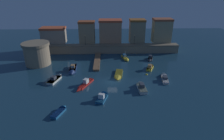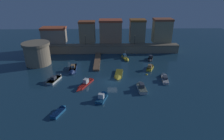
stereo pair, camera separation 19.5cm
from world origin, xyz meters
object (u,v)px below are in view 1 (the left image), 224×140
(quay_lamp_0, at_px, (85,38))
(quay_lamp_1, at_px, (134,38))
(moored_boat_0, at_px, (150,59))
(moored_boat_3, at_px, (56,78))
(moored_boat_7, at_px, (118,76))
(mooring_buoy_0, at_px, (147,75))
(moored_boat_6, at_px, (84,85))
(moored_boat_2, at_px, (103,96))
(fortress_tower, at_px, (37,54))
(moored_boat_10, at_px, (150,67))
(moored_boat_9, at_px, (126,58))
(moored_boat_1, at_px, (61,111))
(moored_boat_8, at_px, (164,77))
(moored_boat_5, at_px, (141,86))
(moored_boat_4, at_px, (73,70))

(quay_lamp_0, distance_m, quay_lamp_1, 17.47)
(moored_boat_0, height_order, moored_boat_3, moored_boat_0)
(moored_boat_7, height_order, mooring_buoy_0, moored_boat_7)
(quay_lamp_1, xyz_separation_m, moored_boat_6, (-15.53, -25.07, -4.89))
(quay_lamp_0, relative_size, mooring_buoy_0, 6.15)
(moored_boat_2, bearing_deg, fortress_tower, 63.71)
(quay_lamp_0, distance_m, moored_boat_10, 25.62)
(moored_boat_0, height_order, moored_boat_2, moored_boat_2)
(quay_lamp_0, distance_m, moored_boat_9, 16.17)
(moored_boat_10, bearing_deg, moored_boat_0, 13.07)
(moored_boat_3, xyz_separation_m, moored_boat_6, (7.64, -3.89, 0.01))
(moored_boat_1, relative_size, moored_boat_8, 0.69)
(quay_lamp_0, height_order, mooring_buoy_0, quay_lamp_0)
(moored_boat_5, bearing_deg, fortress_tower, 58.79)
(moored_boat_10, relative_size, mooring_buoy_0, 8.31)
(quay_lamp_0, distance_m, moored_boat_6, 25.63)
(moored_boat_2, distance_m, moored_boat_8, 18.32)
(moored_boat_3, distance_m, moored_boat_7, 16.35)
(quay_lamp_1, relative_size, mooring_buoy_0, 6.00)
(moored_boat_0, xyz_separation_m, moored_boat_10, (-1.39, -6.74, 0.02))
(moored_boat_2, relative_size, moored_boat_3, 0.83)
(moored_boat_4, bearing_deg, moored_boat_0, 105.40)
(moored_boat_0, bearing_deg, moored_boat_1, -22.87)
(quay_lamp_1, distance_m, moored_boat_2, 32.55)
(moored_boat_1, bearing_deg, moored_boat_3, 38.87)
(moored_boat_3, xyz_separation_m, moored_boat_9, (19.47, 14.32, -0.02))
(moored_boat_3, relative_size, moored_boat_7, 0.88)
(moored_boat_5, distance_m, moored_boat_7, 8.12)
(moored_boat_1, height_order, moored_boat_4, moored_boat_4)
(moored_boat_0, bearing_deg, moored_boat_7, -25.15)
(quay_lamp_0, xyz_separation_m, moored_boat_6, (1.94, -25.07, -4.94))
(moored_boat_8, bearing_deg, moored_boat_2, 127.64)
(moored_boat_6, xyz_separation_m, moored_boat_8, (20.72, 3.66, -0.04))
(moored_boat_5, bearing_deg, moored_boat_3, 73.67)
(quay_lamp_0, relative_size, moored_boat_1, 0.81)
(moored_boat_7, xyz_separation_m, mooring_buoy_0, (7.85, 1.08, -0.25))
(fortress_tower, distance_m, moored_boat_4, 13.20)
(moored_boat_1, xyz_separation_m, moored_boat_2, (8.16, 4.89, 0.09))
(moored_boat_1, relative_size, moored_boat_2, 0.89)
(moored_boat_7, bearing_deg, moored_boat_6, -51.16)
(moored_boat_1, xyz_separation_m, moored_boat_4, (-0.67, 19.04, 0.23))
(moored_boat_10, bearing_deg, quay_lamp_0, 78.83)
(fortress_tower, height_order, moored_boat_10, fortress_tower)
(moored_boat_9, relative_size, mooring_buoy_0, 9.85)
(moored_boat_8, distance_m, moored_boat_9, 17.05)
(moored_boat_7, distance_m, moored_boat_9, 13.54)
(quay_lamp_1, relative_size, moored_boat_1, 0.79)
(moored_boat_3, bearing_deg, mooring_buoy_0, -67.95)
(moored_boat_1, distance_m, moored_boat_4, 19.06)
(quay_lamp_1, bearing_deg, quay_lamp_0, 180.00)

